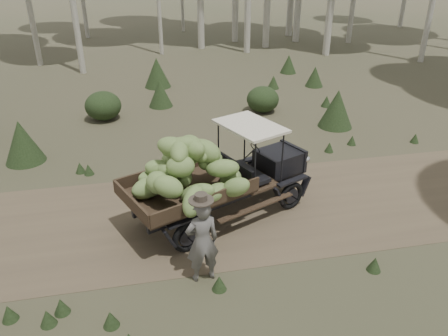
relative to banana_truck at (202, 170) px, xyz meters
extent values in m
plane|color=#473D2B|center=(2.20, 0.28, -1.30)|extent=(120.00, 120.00, 0.00)
cube|color=brown|center=(2.20, 0.28, -1.30)|extent=(70.00, 4.00, 0.01)
cube|color=black|center=(1.96, 0.89, -0.41)|extent=(1.16, 1.14, 0.49)
cube|color=black|center=(2.41, 1.09, -0.41)|extent=(0.44, 0.86, 0.55)
cube|color=black|center=(0.81, 0.40, -0.32)|extent=(0.56, 1.18, 0.49)
cube|color=#38281C|center=(-0.34, -0.10, -0.41)|extent=(2.94, 2.47, 0.07)
cube|color=#38281C|center=(-0.66, 0.64, -0.25)|extent=(2.32, 1.05, 0.29)
cube|color=#38281C|center=(-0.02, -0.84, -0.25)|extent=(2.32, 1.05, 0.29)
cube|color=#38281C|center=(-1.49, -0.60, -0.25)|extent=(0.69, 1.50, 0.29)
cube|color=beige|center=(1.16, 0.55, 0.68)|extent=(1.55, 1.80, 0.05)
cube|color=black|center=(0.38, 0.58, -0.75)|extent=(3.81, 1.72, 0.16)
cube|color=black|center=(0.65, -0.04, -0.75)|extent=(3.81, 1.72, 0.16)
torus|color=black|center=(1.51, 1.48, -0.96)|extent=(0.67, 0.38, 0.68)
torus|color=black|center=(2.08, 0.17, -0.96)|extent=(0.67, 0.38, 0.68)
torus|color=black|center=(-1.04, 0.38, -0.96)|extent=(0.67, 0.38, 0.68)
torus|color=black|center=(-0.47, -0.94, -0.96)|extent=(0.67, 0.38, 0.68)
sphere|color=beige|center=(2.31, 1.49, -0.36)|extent=(0.16, 0.16, 0.16)
sphere|color=beige|center=(2.63, 0.75, -0.36)|extent=(0.16, 0.16, 0.16)
ellipsoid|color=olive|center=(-1.06, 0.21, -0.18)|extent=(0.77, 0.83, 0.58)
ellipsoid|color=olive|center=(-0.85, 0.08, 0.07)|extent=(0.78, 0.43, 0.57)
ellipsoid|color=olive|center=(0.06, 0.01, 0.43)|extent=(0.92, 0.78, 0.64)
ellipsoid|color=olive|center=(-0.55, -0.09, 0.61)|extent=(0.85, 0.59, 0.56)
ellipsoid|color=olive|center=(-0.20, -0.66, -0.15)|extent=(0.88, 0.62, 0.59)
ellipsoid|color=olive|center=(-0.59, 0.25, 0.17)|extent=(0.56, 0.83, 0.61)
ellipsoid|color=olive|center=(-0.07, -0.01, 0.40)|extent=(0.48, 0.65, 0.36)
ellipsoid|color=olive|center=(-0.48, -0.11, 0.57)|extent=(0.88, 0.74, 0.53)
ellipsoid|color=olive|center=(-0.39, -0.02, -0.14)|extent=(0.45, 0.68, 0.43)
ellipsoid|color=olive|center=(0.20, 0.12, 0.14)|extent=(0.79, 0.78, 0.45)
ellipsoid|color=olive|center=(-0.23, 0.11, 0.36)|extent=(0.84, 0.77, 0.61)
ellipsoid|color=olive|center=(-0.19, -0.19, 0.57)|extent=(0.69, 0.79, 0.58)
ellipsoid|color=olive|center=(-1.13, -0.27, -0.13)|extent=(0.88, 0.67, 0.52)
ellipsoid|color=olive|center=(-0.74, -0.11, 0.11)|extent=(0.63, 0.74, 0.35)
ellipsoid|color=olive|center=(-0.24, 0.21, 0.36)|extent=(0.83, 0.79, 0.63)
ellipsoid|color=olive|center=(-0.48, -0.29, 0.61)|extent=(0.47, 0.78, 0.47)
ellipsoid|color=olive|center=(0.59, -0.07, -0.22)|extent=(0.46, 0.63, 0.47)
ellipsoid|color=olive|center=(-0.95, -0.55, 0.11)|extent=(0.59, 0.67, 0.47)
ellipsoid|color=olive|center=(-0.27, -0.03, 0.43)|extent=(0.72, 0.72, 0.41)
ellipsoid|color=olive|center=(-0.48, -0.09, 0.62)|extent=(0.91, 0.66, 0.62)
ellipsoid|color=olive|center=(-0.88, 0.26, -0.17)|extent=(0.77, 0.62, 0.45)
ellipsoid|color=olive|center=(-0.77, -0.80, 0.13)|extent=(0.80, 0.68, 0.56)
ellipsoid|color=olive|center=(-0.49, -0.47, 0.37)|extent=(0.59, 0.48, 0.44)
ellipsoid|color=olive|center=(-0.23, -0.05, 0.59)|extent=(0.63, 0.81, 0.52)
ellipsoid|color=olive|center=(0.16, -0.61, -0.21)|extent=(0.74, 0.68, 0.37)
ellipsoid|color=olive|center=(0.38, -0.26, 0.14)|extent=(0.80, 0.55, 0.44)
ellipsoid|color=olive|center=(-0.33, -1.02, -0.10)|extent=(0.70, 0.87, 0.68)
ellipsoid|color=olive|center=(0.57, -0.63, -0.12)|extent=(0.82, 0.70, 0.63)
imported|color=#54504C|center=(-0.30, -1.80, -0.47)|extent=(0.65, 0.47, 1.65)
cylinder|color=#372F26|center=(-0.30, -1.80, 0.37)|extent=(0.49, 0.49, 0.02)
cylinder|color=#372F26|center=(-0.30, -1.80, 0.43)|extent=(0.25, 0.25, 0.13)
ellipsoid|color=#233319|center=(-2.38, 7.01, -0.79)|extent=(1.24, 1.24, 0.99)
cone|color=#233319|center=(4.54, 9.41, -1.02)|extent=(0.51, 0.51, 0.57)
ellipsoid|color=#233319|center=(3.27, 6.67, -0.82)|extent=(1.17, 1.17, 0.94)
cone|color=#233319|center=(5.81, 6.76, -1.09)|extent=(0.38, 0.38, 0.43)
cone|color=#233319|center=(6.01, 11.73, -0.87)|extent=(0.77, 0.77, 0.86)
cone|color=#233319|center=(-0.34, 8.06, -0.80)|extent=(0.90, 0.90, 1.00)
cone|color=#233319|center=(5.28, 4.78, -0.67)|extent=(1.14, 1.14, 1.27)
cone|color=#233319|center=(-0.28, 10.66, -0.68)|extent=(1.12, 1.12, 1.25)
cone|color=#233319|center=(6.38, 9.37, -0.87)|extent=(0.77, 0.77, 0.86)
cone|color=#233319|center=(-4.45, 4.04, -0.69)|extent=(1.10, 1.10, 1.22)
cone|color=#233319|center=(5.14, 3.26, -1.15)|extent=(0.27, 0.27, 0.30)
cone|color=#233319|center=(-3.56, -2.15, -1.15)|extent=(0.27, 0.27, 0.30)
cone|color=#233319|center=(4.25, 2.92, -1.15)|extent=(0.27, 0.27, 0.30)
cone|color=#233319|center=(-2.74, -2.16, -1.15)|extent=(0.27, 0.27, 0.30)
cone|color=#233319|center=(2.89, -2.23, -1.15)|extent=(0.27, 0.27, 0.30)
cone|color=#233319|center=(-2.87, 3.01, -1.15)|extent=(0.27, 0.27, 0.30)
cone|color=#233319|center=(-2.92, -2.38, -1.15)|extent=(0.27, 0.27, 0.30)
cone|color=#233319|center=(7.13, 3.01, -1.15)|extent=(0.27, 0.27, 0.30)
cone|color=#233319|center=(2.09, 2.85, -1.15)|extent=(0.27, 0.27, 0.30)
cone|color=#233319|center=(3.36, 2.53, -1.15)|extent=(0.27, 0.27, 0.30)
cone|color=#233319|center=(-1.93, -2.62, -1.15)|extent=(0.27, 0.27, 0.30)
cone|color=#233319|center=(0.43, 3.08, -1.15)|extent=(0.27, 0.27, 0.30)
cone|color=#233319|center=(-2.64, 2.86, -1.15)|extent=(0.27, 0.27, 0.30)
cone|color=#233319|center=(-0.06, -2.14, -1.15)|extent=(0.27, 0.27, 0.30)
camera|label=1|loc=(-1.17, -7.99, 4.18)|focal=35.00mm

